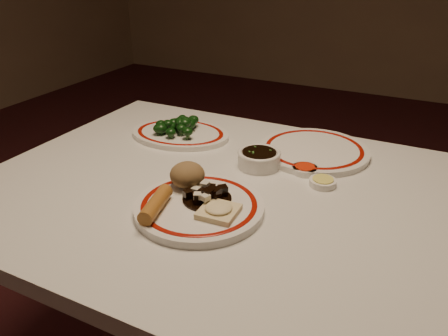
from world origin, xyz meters
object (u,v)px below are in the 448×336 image
fried_wonton (219,210)px  broccoli_plate (180,134)px  spring_roll (156,204)px  dining_table (229,220)px  rice_mound (187,175)px  main_plate (199,207)px  soy_bowl (259,159)px  broccoli_pile (179,125)px  stirfry_heap (207,195)px

fried_wonton → broccoli_plate: size_ratio=0.25×
spring_roll → broccoli_plate: bearing=102.3°
dining_table → rice_mound: (-0.08, -0.07, 0.14)m
dining_table → main_plate: main_plate is taller
broccoli_plate → soy_bowl: bearing=-15.7°
rice_mound → spring_roll: 0.12m
rice_mound → spring_roll: (-0.00, -0.12, -0.01)m
rice_mound → soy_bowl: size_ratio=0.74×
fried_wonton → soy_bowl: bearing=94.9°
fried_wonton → dining_table: bearing=107.0°
broccoli_plate → soy_bowl: 0.30m
broccoli_plate → soy_bowl: (0.29, -0.08, 0.01)m
main_plate → soy_bowl: size_ratio=2.82×
broccoli_plate → spring_roll: bearing=-64.8°
rice_mound → broccoli_plate: 0.35m
dining_table → spring_roll: 0.24m
broccoli_pile → fried_wonton: bearing=-48.4°
rice_mound → soy_bowl: bearing=64.9°
rice_mound → fried_wonton: size_ratio=1.00×
rice_mound → broccoli_plate: rice_mound is taller
main_plate → stirfry_heap: size_ratio=2.87×
main_plate → dining_table: bearing=83.9°
main_plate → spring_roll: (-0.07, -0.06, 0.02)m
stirfry_heap → broccoli_pile: (-0.27, 0.32, 0.01)m
broccoli_plate → soy_bowl: size_ratio=2.96×
main_plate → broccoli_pile: (-0.26, 0.34, 0.03)m
rice_mound → broccoli_pile: (-0.20, 0.28, -0.01)m
rice_mound → stirfry_heap: rice_mound is taller
stirfry_heap → dining_table: bearing=86.6°
spring_roll → broccoli_plate: spring_roll is taller
main_plate → spring_roll: spring_roll is taller
broccoli_plate → broccoli_pile: 0.03m
dining_table → broccoli_plate: size_ratio=3.70×
fried_wonton → broccoli_plate: 0.48m
spring_roll → stirfry_heap: same height
soy_bowl → rice_mound: bearing=-115.1°
stirfry_heap → soy_bowl: size_ratio=0.98×
stirfry_heap → broccoli_pile: broccoli_pile is taller
spring_roll → stirfry_heap: bearing=37.0°
main_plate → soy_bowl: 0.26m
soy_bowl → dining_table: bearing=-98.1°
rice_mound → stirfry_heap: (0.07, -0.03, -0.02)m
dining_table → broccoli_plate: broccoli_plate is taller
fried_wonton → broccoli_plate: bearing=131.2°
rice_mound → broccoli_plate: size_ratio=0.25×
main_plate → spring_roll: bearing=-135.7°
main_plate → broccoli_plate: bearing=127.1°
main_plate → stirfry_heap: stirfry_heap is taller
dining_table → rice_mound: rice_mound is taller
main_plate → stirfry_heap: bearing=72.6°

